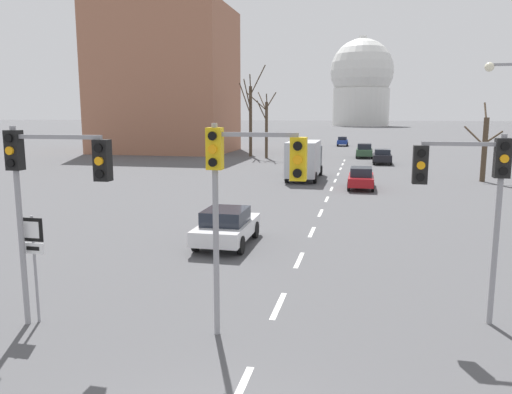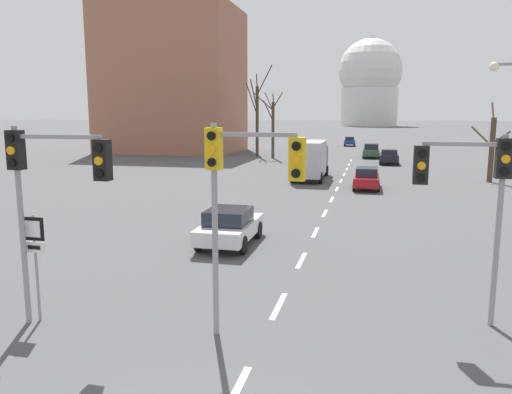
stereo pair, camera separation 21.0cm
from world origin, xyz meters
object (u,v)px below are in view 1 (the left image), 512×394
object	(u,v)px
sedan_near_right	(364,151)
sedan_far_left	(343,141)
traffic_signal_near_left	(46,176)
traffic_signal_centre_tall	(243,177)
delivery_truck	(305,159)
traffic_signal_near_right	(471,181)
sedan_near_left	(382,156)
route_sign_post	(34,250)
sedan_mid_centre	(361,178)
sedan_far_right	(227,226)

from	to	relation	value
sedan_near_right	sedan_far_left	size ratio (longest dim) A/B	1.06
traffic_signal_near_left	sedan_far_left	world-z (taller)	traffic_signal_near_left
traffic_signal_centre_tall	delivery_truck	distance (m)	29.55
traffic_signal_near_right	sedan_near_right	xyz separation A→B (m)	(-2.58, 49.26, -2.79)
sedan_near_left	sedan_near_right	distance (m)	7.75
traffic_signal_near_left	traffic_signal_centre_tall	size ratio (longest dim) A/B	0.99
traffic_signal_centre_tall	sedan_near_left	distance (m)	44.11
traffic_signal_near_left	sedan_far_left	distance (m)	74.33
route_sign_post	sedan_far_left	xyz separation A→B (m)	(4.46, 74.00, -1.11)
traffic_signal_centre_tall	sedan_mid_centre	xyz separation A→B (m)	(2.52, 25.16, -3.07)
sedan_near_right	sedan_far_right	distance (m)	43.50
traffic_signal_near_left	sedan_far_right	xyz separation A→B (m)	(2.06, 8.59, -3.02)
route_sign_post	sedan_far_left	world-z (taller)	route_sign_post
route_sign_post	sedan_far_right	distance (m)	8.91
sedan_far_left	delivery_truck	world-z (taller)	delivery_truck
sedan_near_right	sedan_far_left	xyz separation A→B (m)	(-3.59, 22.41, -0.06)
sedan_far_right	route_sign_post	bearing A→B (deg)	-107.64
sedan_far_left	sedan_far_right	distance (m)	65.60
sedan_mid_centre	delivery_truck	size ratio (longest dim) A/B	0.61
route_sign_post	delivery_truck	bearing A→B (deg)	83.62
sedan_mid_centre	sedan_near_left	bearing A→B (deg)	83.70
route_sign_post	sedan_near_right	world-z (taller)	route_sign_post
traffic_signal_near_left	delivery_truck	world-z (taller)	traffic_signal_near_left
traffic_signal_near_left	traffic_signal_near_right	bearing A→B (deg)	13.99
traffic_signal_centre_tall	route_sign_post	world-z (taller)	traffic_signal_centre_tall
traffic_signal_near_right	sedan_near_left	bearing A→B (deg)	90.96
traffic_signal_near_left	delivery_truck	distance (m)	30.06
traffic_signal_centre_tall	sedan_near_left	bearing A→B (deg)	84.03
route_sign_post	traffic_signal_near_right	bearing A→B (deg)	12.35
traffic_signal_near_right	sedan_far_left	distance (m)	71.99
traffic_signal_near_left	route_sign_post	distance (m)	2.00
traffic_signal_near_right	delivery_truck	size ratio (longest dim) A/B	0.67
route_sign_post	sedan_near_left	size ratio (longest dim) A/B	0.71
traffic_signal_near_left	sedan_far_right	distance (m)	9.34
traffic_signal_centre_tall	sedan_near_right	size ratio (longest dim) A/B	1.17
traffic_signal_near_right	sedan_near_left	size ratio (longest dim) A/B	1.22
sedan_near_right	sedan_far_right	bearing A→B (deg)	-97.10
sedan_far_right	delivery_truck	bearing A→B (deg)	88.27
sedan_near_right	sedan_mid_centre	size ratio (longest dim) A/B	0.98
sedan_far_right	delivery_truck	xyz separation A→B (m)	(0.64, 21.27, 0.91)
traffic_signal_near_left	delivery_truck	size ratio (longest dim) A/B	0.69
traffic_signal_near_left	traffic_signal_near_right	xyz separation A→B (m)	(10.02, 2.50, -0.16)
sedan_near_left	delivery_truck	world-z (taller)	delivery_truck
delivery_truck	route_sign_post	bearing A→B (deg)	-96.38
traffic_signal_near_left	sedan_mid_centre	size ratio (longest dim) A/B	1.13
sedan_far_left	sedan_far_right	bearing A→B (deg)	-91.56
route_sign_post	delivery_truck	xyz separation A→B (m)	(3.32, 29.69, -0.21)
traffic_signal_near_right	delivery_truck	world-z (taller)	traffic_signal_near_right
sedan_near_right	sedan_far_left	world-z (taller)	sedan_near_right
route_sign_post	sedan_far_left	size ratio (longest dim) A/B	0.68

